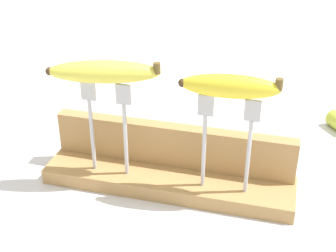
# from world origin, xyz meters

# --- Properties ---
(ground_plane) EXTENTS (3.00, 3.00, 0.00)m
(ground_plane) POSITION_xyz_m (0.00, 0.00, 0.00)
(ground_plane) COLOR silver
(wooden_board) EXTENTS (0.46, 0.10, 0.03)m
(wooden_board) POSITION_xyz_m (0.00, 0.00, 0.01)
(wooden_board) COLOR #A87F4C
(wooden_board) RESTS_ON ground
(board_backstop) EXTENTS (0.45, 0.03, 0.08)m
(board_backstop) POSITION_xyz_m (0.00, 0.04, 0.07)
(board_backstop) COLOR #A87F4C
(board_backstop) RESTS_ON wooden_board
(fork_stand_left) EXTENTS (0.09, 0.01, 0.18)m
(fork_stand_left) POSITION_xyz_m (-0.10, -0.02, 0.13)
(fork_stand_left) COLOR #B2B2B7
(fork_stand_left) RESTS_ON wooden_board
(fork_stand_right) EXTENTS (0.10, 0.01, 0.17)m
(fork_stand_right) POSITION_xyz_m (0.10, -0.02, 0.13)
(fork_stand_right) COLOR #B2B2B7
(fork_stand_right) RESTS_ON wooden_board
(banana_raised_left) EXTENTS (0.19, 0.09, 0.04)m
(banana_raised_left) POSITION_xyz_m (-0.10, -0.02, 0.22)
(banana_raised_left) COLOR #DBD147
(banana_raised_left) RESTS_ON fork_stand_left
(banana_raised_right) EXTENTS (0.16, 0.05, 0.04)m
(banana_raised_right) POSITION_xyz_m (0.10, -0.02, 0.22)
(banana_raised_right) COLOR yellow
(banana_raised_right) RESTS_ON fork_stand_right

